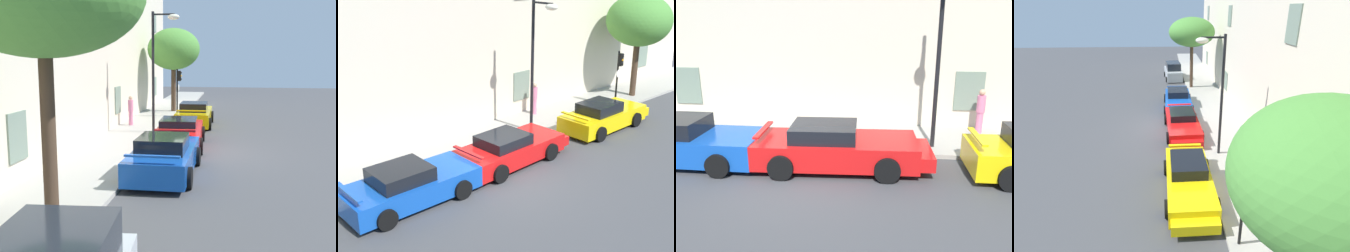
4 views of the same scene
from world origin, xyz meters
TOP-DOWN VIEW (x-y plane):
  - ground_plane at (0.00, 0.00)m, footprint 80.00×80.00m
  - sidewalk at (0.00, 3.59)m, footprint 60.00×3.14m
  - building_facade at (0.00, 6.81)m, footprint 42.64×3.80m
  - sportscar_red_lead at (-3.41, 0.97)m, footprint 5.12×2.20m
  - sportscar_yellow_flank at (1.24, 1.06)m, footprint 5.18×2.32m
  - sportscar_white_middle at (7.33, 0.96)m, footprint 5.13×2.14m
  - tree_near_kerb at (12.80, 2.99)m, footprint 3.69×3.69m
  - traffic_light at (10.20, 2.30)m, footprint 0.44×0.36m
  - street_lamp at (4.09, 2.40)m, footprint 0.44×1.42m
  - pedestrian_admiring at (6.00, 4.48)m, footprint 0.42×0.42m

SIDE VIEW (x-z plane):
  - ground_plane at x=0.00m, z-range 0.00..0.00m
  - sidewalk at x=0.00m, z-range 0.00..0.14m
  - sportscar_yellow_flank at x=1.24m, z-range -0.06..1.28m
  - sportscar_red_lead at x=-3.41m, z-range -0.08..1.33m
  - sportscar_white_middle at x=7.33m, z-range -0.08..1.33m
  - pedestrian_admiring at x=6.00m, z-range 0.17..1.84m
  - traffic_light at x=10.20m, z-range 0.70..3.78m
  - street_lamp at x=4.09m, z-range 1.26..7.35m
  - tree_near_kerb at x=12.80m, z-range 1.58..7.43m
  - building_facade at x=0.00m, z-range 0.02..11.33m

